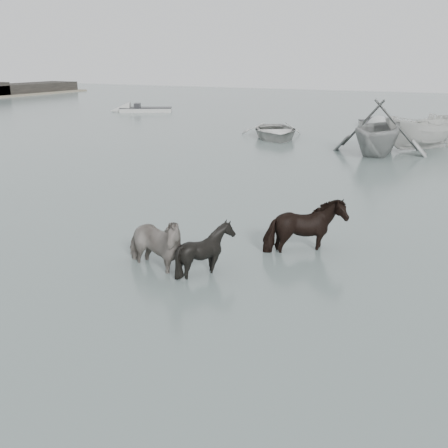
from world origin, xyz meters
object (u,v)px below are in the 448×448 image
(pony_pinto, at_px, (153,233))
(pony_black, at_px, (206,244))
(pony_dark, at_px, (306,220))
(rowboat_lead, at_px, (275,129))

(pony_pinto, xyz_separation_m, pony_black, (1.18, 0.34, -0.18))
(pony_dark, relative_size, rowboat_lead, 0.33)
(pony_dark, xyz_separation_m, pony_black, (-1.58, -2.31, -0.15))
(rowboat_lead, bearing_deg, pony_black, -101.07)
(pony_pinto, bearing_deg, pony_dark, -32.35)
(pony_pinto, distance_m, rowboat_lead, 21.96)
(pony_dark, bearing_deg, rowboat_lead, 49.12)
(pony_dark, height_order, rowboat_lead, pony_dark)
(pony_black, relative_size, rowboat_lead, 0.27)
(pony_dark, distance_m, rowboat_lead, 20.34)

